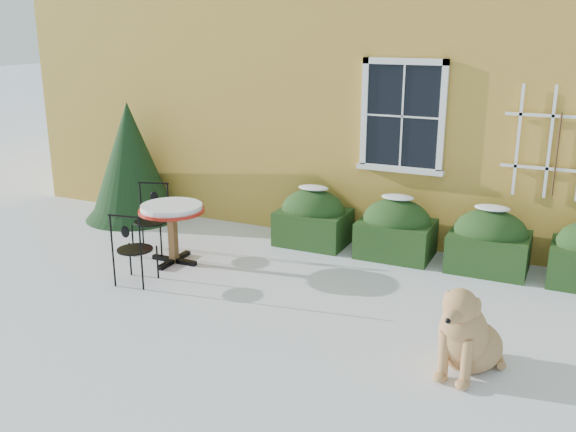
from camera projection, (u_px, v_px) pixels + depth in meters
The scene contains 8 objects.
ground at pixel (252, 311), 7.55m from camera, with size 80.00×80.00×0.00m, color white.
house at pixel (416, 25), 12.70m from camera, with size 12.40×8.40×6.40m.
hedge_row at pixel (441, 236), 8.98m from camera, with size 4.95×0.80×0.91m.
evergreen_shrub at pixel (131, 172), 10.99m from camera, with size 1.65×1.65×2.00m.
bistro_table at pixel (172, 214), 8.90m from camera, with size 0.92×0.92×0.85m.
patio_chair_near at pixel (133, 248), 8.23m from camera, with size 0.49×0.49×0.97m.
patio_chair_far at pixel (152, 219), 9.40m from camera, with size 0.57×0.56×1.01m.
dog at pixel (466, 336), 6.12m from camera, with size 0.74×1.03×0.97m.
Camera 1 is at (3.31, -6.08, 3.25)m, focal length 40.00 mm.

